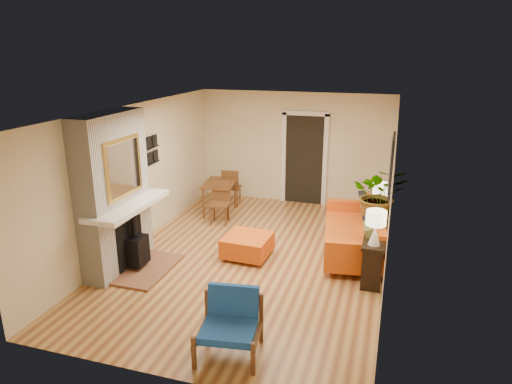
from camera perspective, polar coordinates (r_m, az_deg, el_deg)
room_shell at (r=10.06m, az=7.42°, el=4.19°), size 6.50×6.50×6.50m
fireplace at (r=7.72m, az=-17.08°, el=-0.61°), size 1.09×1.68×2.60m
sofa at (r=8.40m, az=12.54°, el=-4.96°), size 1.25×2.34×0.88m
ottoman at (r=8.11m, az=-1.08°, el=-6.59°), size 0.81×0.81×0.39m
blue_chair at (r=5.72m, az=-3.20°, el=-15.60°), size 0.83×0.82×0.77m
dining_table at (r=10.09m, az=-4.18°, el=0.42°), size 0.84×1.66×0.88m
console_table at (r=7.85m, az=14.74°, el=-5.27°), size 0.34×1.85×0.72m
lamp_near at (r=6.99m, az=14.73°, el=-3.84°), size 0.30×0.30×0.54m
lamp_far at (r=8.40m, az=15.28°, el=-0.26°), size 0.30×0.30×0.54m
houseplant at (r=7.88m, az=15.13°, el=-0.31°), size 0.97×0.88×0.97m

